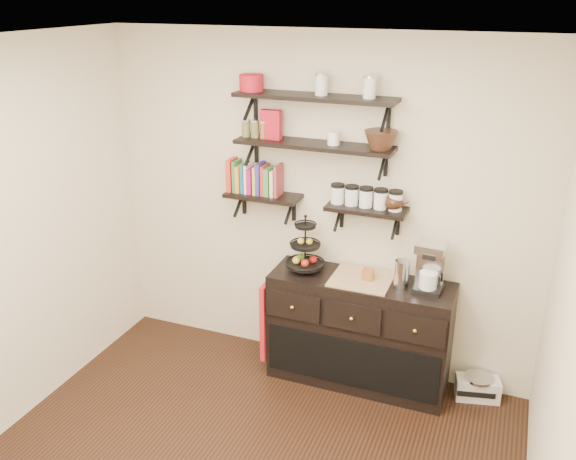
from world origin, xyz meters
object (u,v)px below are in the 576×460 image
Objects in this scene: radio at (478,387)px; fruit_stand at (306,252)px; coffee_maker at (430,267)px; sideboard at (359,331)px.

fruit_stand is at bearing 171.36° from radio.
sideboard is at bearing -172.93° from coffee_maker.
fruit_stand reaches higher than sideboard.
sideboard is 0.80m from coffee_maker.
fruit_stand reaches higher than coffee_maker.
coffee_maker is 1.08m from radio.
radio is at bearing 4.31° from fruit_stand.
sideboard reaches higher than radio.
fruit_stand is 1.18× the size of coffee_maker.
coffee_maker is at bearing 1.38° from fruit_stand.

